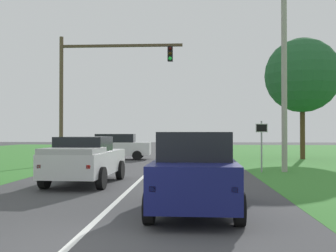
% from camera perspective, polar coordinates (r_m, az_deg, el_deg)
% --- Properties ---
extents(ground_plane, '(120.00, 120.00, 0.00)m').
position_cam_1_polar(ground_plane, '(17.32, -3.89, -7.54)').
color(ground_plane, '#424244').
extents(red_suv_near, '(2.28, 4.73, 2.02)m').
position_cam_1_polar(red_suv_near, '(10.33, 3.84, -6.25)').
color(red_suv_near, navy).
rests_on(red_suv_near, ground_plane).
extents(pickup_truck_lead, '(2.47, 4.99, 1.83)m').
position_cam_1_polar(pickup_truck_lead, '(15.93, -11.73, -4.67)').
color(pickup_truck_lead, silver).
rests_on(pickup_truck_lead, ground_plane).
extents(traffic_light, '(7.69, 0.40, 7.96)m').
position_cam_1_polar(traffic_light, '(25.50, -10.70, 6.46)').
color(traffic_light, brown).
rests_on(traffic_light, ground_plane).
extents(keep_moving_sign, '(0.60, 0.09, 2.57)m').
position_cam_1_polar(keep_moving_sign, '(20.59, 13.15, -1.88)').
color(keep_moving_sign, gray).
rests_on(keep_moving_sign, ground_plane).
extents(oak_tree_right, '(5.51, 5.51, 8.98)m').
position_cam_1_polar(oak_tree_right, '(31.64, 18.53, 6.82)').
color(oak_tree_right, '#4C351E').
rests_on(oak_tree_right, ground_plane).
extents(crossing_suv_far, '(4.69, 2.25, 1.86)m').
position_cam_1_polar(crossing_suv_far, '(29.66, -7.10, -2.85)').
color(crossing_suv_far, silver).
rests_on(crossing_suv_far, ground_plane).
extents(utility_pole_right, '(0.28, 0.28, 9.95)m').
position_cam_1_polar(utility_pole_right, '(21.26, 16.18, 7.18)').
color(utility_pole_right, '#9E998E').
rests_on(utility_pole_right, ground_plane).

